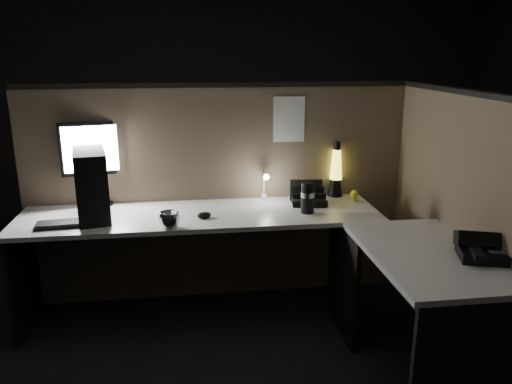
{
  "coord_description": "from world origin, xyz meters",
  "views": [
    {
      "loc": [
        -0.21,
        -2.46,
        1.74
      ],
      "look_at": [
        0.18,
        0.35,
        0.93
      ],
      "focal_mm": 35.0,
      "sensor_mm": 36.0,
      "label": 1
    }
  ],
  "objects": [
    {
      "name": "floor",
      "position": [
        0.0,
        0.0,
        0.0
      ],
      "size": [
        6.0,
        6.0,
        0.0
      ],
      "primitive_type": "plane",
      "color": "black",
      "rests_on": "ground"
    },
    {
      "name": "room_shell",
      "position": [
        0.0,
        0.0,
        1.62
      ],
      "size": [
        6.0,
        6.0,
        6.0
      ],
      "color": "silver",
      "rests_on": "ground"
    },
    {
      "name": "partition_back",
      "position": [
        0.0,
        0.93,
        0.75
      ],
      "size": [
        2.66,
        0.06,
        1.5
      ],
      "primitive_type": "cube",
      "color": "brown",
      "rests_on": "ground"
    },
    {
      "name": "partition_right",
      "position": [
        1.33,
        0.1,
        0.75
      ],
      "size": [
        0.06,
        1.66,
        1.5
      ],
      "primitive_type": "cube",
      "color": "brown",
      "rests_on": "ground"
    },
    {
      "name": "desk",
      "position": [
        0.18,
        0.25,
        0.58
      ],
      "size": [
        2.6,
        1.6,
        0.73
      ],
      "color": "#ABA8A1",
      "rests_on": "ground"
    },
    {
      "name": "pc_tower",
      "position": [
        -0.81,
        0.6,
        0.94
      ],
      "size": [
        0.26,
        0.44,
        0.43
      ],
      "primitive_type": "cube",
      "rotation": [
        0.0,
        0.0,
        0.21
      ],
      "color": "black",
      "rests_on": "desk"
    },
    {
      "name": "monitor",
      "position": [
        -0.83,
        0.89,
        1.07
      ],
      "size": [
        0.44,
        0.19,
        0.56
      ],
      "rotation": [
        0.0,
        0.0,
        0.2
      ],
      "color": "black",
      "rests_on": "desk"
    },
    {
      "name": "keyboard",
      "position": [
        -0.92,
        0.48,
        0.74
      ],
      "size": [
        0.41,
        0.17,
        0.02
      ],
      "primitive_type": "cube",
      "rotation": [
        0.0,
        0.0,
        0.1
      ],
      "color": "black",
      "rests_on": "desk"
    },
    {
      "name": "mouse",
      "position": [
        -0.13,
        0.5,
        0.75
      ],
      "size": [
        0.1,
        0.08,
        0.04
      ],
      "primitive_type": "ellipsoid",
      "rotation": [
        0.0,
        0.0,
        0.2
      ],
      "color": "black",
      "rests_on": "desk"
    },
    {
      "name": "clip_lamp",
      "position": [
        0.3,
        0.82,
        0.85
      ],
      "size": [
        0.04,
        0.16,
        0.2
      ],
      "color": "silver",
      "rests_on": "desk"
    },
    {
      "name": "organizer",
      "position": [
        0.58,
        0.72,
        0.77
      ],
      "size": [
        0.25,
        0.22,
        0.17
      ],
      "rotation": [
        0.0,
        0.0,
        -0.14
      ],
      "color": "black",
      "rests_on": "desk"
    },
    {
      "name": "lava_lamp",
      "position": [
        0.82,
        0.87,
        0.89
      ],
      "size": [
        0.11,
        0.11,
        0.4
      ],
      "color": "black",
      "rests_on": "desk"
    },
    {
      "name": "travel_mug",
      "position": [
        0.53,
        0.52,
        0.83
      ],
      "size": [
        0.09,
        0.09,
        0.2
      ],
      "primitive_type": "cylinder",
      "color": "black",
      "rests_on": "desk"
    },
    {
      "name": "steel_mug",
      "position": [
        -0.34,
        0.35,
        0.78
      ],
      "size": [
        0.14,
        0.14,
        0.1
      ],
      "primitive_type": "imported",
      "rotation": [
        0.0,
        0.0,
        -0.17
      ],
      "color": "#B7B7BE",
      "rests_on": "desk"
    },
    {
      "name": "figurine",
      "position": [
        0.92,
        0.74,
        0.78
      ],
      "size": [
        0.05,
        0.05,
        0.05
      ],
      "primitive_type": "sphere",
      "color": "yellow",
      "rests_on": "desk"
    },
    {
      "name": "pinned_paper",
      "position": [
        0.48,
        0.9,
        1.28
      ],
      "size": [
        0.22,
        0.0,
        0.31
      ],
      "primitive_type": "cube",
      "color": "white",
      "rests_on": "partition_back"
    },
    {
      "name": "desk_phone",
      "position": [
        1.24,
        -0.3,
        0.79
      ],
      "size": [
        0.29,
        0.29,
        0.15
      ],
      "rotation": [
        0.0,
        0.0,
        -0.32
      ],
      "color": "black",
      "rests_on": "desk"
    }
  ]
}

